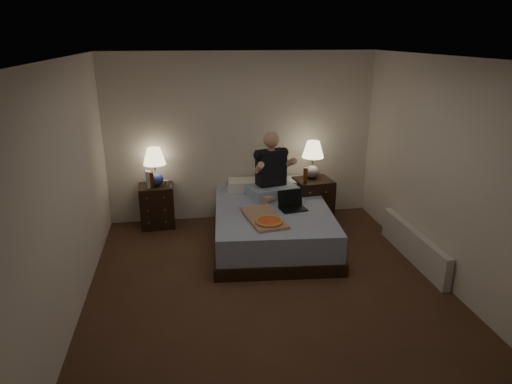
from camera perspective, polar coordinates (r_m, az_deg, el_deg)
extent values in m
cube|color=#533623|center=(5.24, 1.62, -12.03)|extent=(4.00, 4.50, 0.00)
cube|color=white|center=(4.50, 1.93, 16.40)|extent=(4.00, 4.50, 0.00)
cube|color=silver|center=(6.87, -1.83, 6.80)|extent=(4.00, 0.00, 2.50)
cube|color=silver|center=(2.74, 10.98, -13.43)|extent=(4.00, 0.00, 2.50)
cube|color=silver|center=(4.78, -22.50, -0.21)|extent=(0.00, 4.50, 2.50)
cube|color=silver|center=(5.46, 22.87, 2.03)|extent=(0.00, 4.50, 2.50)
cube|color=#5263A4|center=(6.23, 2.04, -4.16)|extent=(1.69, 2.15, 0.51)
cube|color=black|center=(6.90, -12.26, -1.68)|extent=(0.50, 0.46, 0.63)
cube|color=black|center=(6.91, 7.11, -1.13)|extent=(0.57, 0.53, 0.68)
cylinder|color=silver|center=(6.67, -13.30, 1.53)|extent=(0.07, 0.07, 0.25)
cylinder|color=#B6B5B1|center=(6.69, -11.21, 1.04)|extent=(0.07, 0.07, 0.10)
cylinder|color=#5A200C|center=(6.67, -12.90, 1.46)|extent=(0.06, 0.06, 0.23)
cylinder|color=#57300C|center=(6.59, 6.20, 2.08)|extent=(0.06, 0.06, 0.23)
cube|color=silver|center=(6.11, 19.08, -6.31)|extent=(0.10, 1.60, 0.40)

